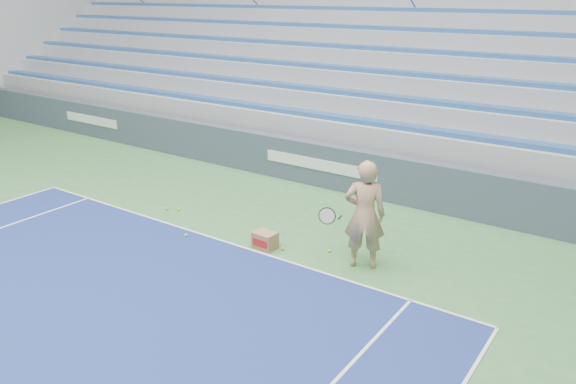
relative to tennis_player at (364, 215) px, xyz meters
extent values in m
cube|color=white|center=(-2.90, -0.65, -0.98)|extent=(10.97, 0.05, 0.00)
cube|color=#394657|center=(-2.90, 3.35, -0.45)|extent=(30.00, 0.30, 1.10)
cube|color=white|center=(-11.90, 3.19, -0.40)|extent=(2.60, 0.02, 0.28)
cube|color=white|center=(-2.90, 3.19, -0.40)|extent=(3.20, 0.02, 0.28)
cube|color=#95979D|center=(-2.90, 7.90, -0.45)|extent=(30.00, 8.50, 1.10)
cube|color=#95979D|center=(-2.90, 7.90, 0.35)|extent=(30.00, 8.50, 0.50)
cube|color=#285292|center=(-2.90, 4.03, 0.66)|extent=(29.60, 0.42, 0.11)
cube|color=#95979D|center=(-2.90, 8.33, 0.85)|extent=(30.00, 7.65, 0.50)
cube|color=#285292|center=(-2.90, 4.88, 1.16)|extent=(29.60, 0.42, 0.11)
cube|color=#95979D|center=(-2.90, 8.75, 1.35)|extent=(30.00, 6.80, 0.50)
cube|color=#285292|center=(-2.90, 5.73, 1.66)|extent=(29.60, 0.42, 0.11)
cube|color=#95979D|center=(-2.90, 9.18, 1.85)|extent=(30.00, 5.95, 0.50)
cube|color=#285292|center=(-2.90, 6.58, 2.16)|extent=(29.60, 0.42, 0.11)
cube|color=#95979D|center=(-2.90, 9.60, 2.35)|extent=(30.00, 5.10, 0.50)
cube|color=#285292|center=(-2.90, 7.43, 2.66)|extent=(29.60, 0.42, 0.11)
cube|color=#95979D|center=(-2.90, 10.03, 2.85)|extent=(30.00, 4.25, 0.50)
cube|color=#285292|center=(-2.90, 8.28, 3.16)|extent=(29.60, 0.42, 0.11)
cube|color=#95979D|center=(-2.90, 10.45, 3.35)|extent=(30.00, 3.40, 0.50)
cube|color=#95979D|center=(-18.05, 7.90, 2.05)|extent=(0.30, 8.80, 6.10)
cube|color=#95979D|center=(-2.90, 12.45, 2.65)|extent=(31.00, 0.40, 7.30)
imported|color=tan|center=(0.00, 0.00, 0.00)|extent=(0.86, 0.73, 1.99)
cylinder|color=black|center=(-0.35, -0.25, -0.05)|extent=(0.12, 0.27, 0.08)
cylinder|color=beige|center=(-0.45, -0.53, 0.05)|extent=(0.29, 0.16, 0.28)
torus|color=black|center=(-0.45, -0.53, 0.05)|extent=(0.31, 0.18, 0.30)
cube|color=#956E48|center=(-1.89, -0.40, -0.83)|extent=(0.45, 0.35, 0.33)
cube|color=#B21E19|center=(-1.89, -0.57, -0.83)|extent=(0.35, 0.03, 0.15)
sphere|color=#A1CE2A|center=(-4.67, 0.03, -0.96)|extent=(0.07, 0.07, 0.07)
sphere|color=#A1CE2A|center=(-1.56, -0.30, -0.96)|extent=(0.07, 0.07, 0.07)
sphere|color=#A1CE2A|center=(-3.52, -0.90, -0.96)|extent=(0.07, 0.07, 0.07)
sphere|color=#A1CE2A|center=(-4.92, -0.09, -0.96)|extent=(0.07, 0.07, 0.07)
sphere|color=#A1CE2A|center=(-0.77, 0.14, -0.96)|extent=(0.07, 0.07, 0.07)
camera|label=1|loc=(4.09, -8.24, 3.71)|focal=35.00mm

